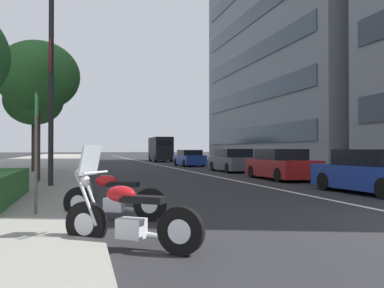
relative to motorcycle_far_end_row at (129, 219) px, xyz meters
The scene contains 13 objects.
sidewalk_right_plaza 30.59m from the motorcycle_far_end_row, 10.08° to the left, with size 160.00×10.05×0.15m, color gray.
lane_centre_stripe 35.65m from the motorcycle_far_end_row, ahead, with size 110.00×0.16×0.01m, color silver.
motorcycle_far_end_row is the anchor object (origin of this frame).
motorcycle_mid_row 2.61m from the motorcycle_far_end_row, ahead, with size 1.05×2.01×1.11m.
car_approaching_light 10.05m from the motorcycle_far_end_row, 57.19° to the right, with size 4.32×2.04×1.43m.
car_lead_in_lane 14.64m from the motorcycle_far_end_row, 35.46° to the right, with size 4.60×1.98×1.44m.
car_following_behind 20.79m from the motorcycle_far_end_row, 24.65° to the right, with size 4.51×1.91×1.46m.
car_far_down_avenue 29.27m from the motorcycle_far_end_row, 16.28° to the right, with size 4.20×1.96×1.38m.
delivery_van_ahead 42.81m from the motorcycle_far_end_row, 11.19° to the right, with size 6.17×2.17×2.83m.
parking_sign_by_curb 3.40m from the motorcycle_far_end_row, 28.45° to the left, with size 0.32×0.06×2.41m.
street_lamp_with_banners 10.88m from the motorcycle_far_end_row, ahead, with size 1.26×2.61×9.37m.
street_tree_by_lamp_post 12.92m from the motorcycle_far_end_row, 11.27° to the left, with size 3.37×3.37×5.73m.
street_tree_near_plaza_corner 20.42m from the motorcycle_far_end_row, ahead, with size 3.38×3.38×5.58m.
Camera 1 is at (-6.02, 6.79, 1.43)m, focal length 38.65 mm.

